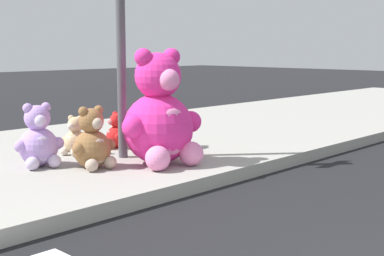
{
  "coord_description": "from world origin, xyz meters",
  "views": [
    {
      "loc": [
        -3.01,
        -0.61,
        1.46
      ],
      "look_at": [
        1.37,
        3.6,
        0.55
      ],
      "focal_mm": 50.32,
      "sensor_mm": 36.0,
      "label": 1
    }
  ],
  "objects_px": {
    "plush_red": "(116,134)",
    "plush_tan": "(75,139)",
    "sign_pole": "(121,14)",
    "plush_lavender": "(39,141)",
    "plush_lime": "(160,127)",
    "plush_brown": "(93,143)",
    "plush_pink_large": "(160,118)"
  },
  "relations": [
    {
      "from": "plush_lime",
      "to": "plush_tan",
      "type": "bearing_deg",
      "value": 156.06
    },
    {
      "from": "plush_red",
      "to": "plush_tan",
      "type": "xyz_separation_m",
      "value": [
        -0.63,
        0.01,
        0.0
      ]
    },
    {
      "from": "plush_red",
      "to": "plush_lavender",
      "type": "distance_m",
      "value": 1.32
    },
    {
      "from": "plush_lavender",
      "to": "plush_tan",
      "type": "distance_m",
      "value": 0.73
    },
    {
      "from": "plush_lime",
      "to": "plush_tan",
      "type": "height_order",
      "value": "plush_lime"
    },
    {
      "from": "plush_brown",
      "to": "plush_tan",
      "type": "bearing_deg",
      "value": 69.28
    },
    {
      "from": "plush_pink_large",
      "to": "plush_brown",
      "type": "xyz_separation_m",
      "value": [
        -0.67,
        0.37,
        -0.25
      ]
    },
    {
      "from": "plush_pink_large",
      "to": "plush_lime",
      "type": "relative_size",
      "value": 1.9
    },
    {
      "from": "plush_red",
      "to": "plush_lime",
      "type": "distance_m",
      "value": 0.59
    },
    {
      "from": "plush_pink_large",
      "to": "plush_brown",
      "type": "height_order",
      "value": "plush_pink_large"
    },
    {
      "from": "sign_pole",
      "to": "plush_lavender",
      "type": "height_order",
      "value": "sign_pole"
    },
    {
      "from": "plush_red",
      "to": "plush_brown",
      "type": "height_order",
      "value": "plush_brown"
    },
    {
      "from": "sign_pole",
      "to": "plush_lavender",
      "type": "relative_size",
      "value": 4.51
    },
    {
      "from": "plush_brown",
      "to": "plush_lime",
      "type": "bearing_deg",
      "value": 14.37
    },
    {
      "from": "plush_red",
      "to": "plush_brown",
      "type": "xyz_separation_m",
      "value": [
        -0.92,
        -0.77,
        0.08
      ]
    },
    {
      "from": "sign_pole",
      "to": "plush_tan",
      "type": "distance_m",
      "value": 1.63
    },
    {
      "from": "plush_lavender",
      "to": "plush_pink_large",
      "type": "bearing_deg",
      "value": -40.05
    },
    {
      "from": "plush_lime",
      "to": "plush_brown",
      "type": "relative_size",
      "value": 1.0
    },
    {
      "from": "sign_pole",
      "to": "plush_tan",
      "type": "bearing_deg",
      "value": 118.05
    },
    {
      "from": "plush_pink_large",
      "to": "plush_tan",
      "type": "height_order",
      "value": "plush_pink_large"
    },
    {
      "from": "plush_pink_large",
      "to": "plush_lavender",
      "type": "distance_m",
      "value": 1.37
    },
    {
      "from": "sign_pole",
      "to": "plush_lime",
      "type": "distance_m",
      "value": 1.6
    },
    {
      "from": "plush_lime",
      "to": "plush_pink_large",
      "type": "bearing_deg",
      "value": -132.64
    },
    {
      "from": "plush_red",
      "to": "plush_lavender",
      "type": "xyz_separation_m",
      "value": [
        -1.29,
        -0.27,
        0.09
      ]
    },
    {
      "from": "sign_pole",
      "to": "plush_brown",
      "type": "height_order",
      "value": "sign_pole"
    },
    {
      "from": "plush_lavender",
      "to": "plush_lime",
      "type": "bearing_deg",
      "value": -5.64
    },
    {
      "from": "sign_pole",
      "to": "plush_brown",
      "type": "distance_m",
      "value": 1.56
    },
    {
      "from": "plush_red",
      "to": "plush_tan",
      "type": "height_order",
      "value": "plush_tan"
    },
    {
      "from": "plush_red",
      "to": "plush_brown",
      "type": "relative_size",
      "value": 0.7
    },
    {
      "from": "plush_red",
      "to": "plush_lime",
      "type": "xyz_separation_m",
      "value": [
        0.39,
        -0.44,
        0.08
      ]
    },
    {
      "from": "plush_red",
      "to": "plush_lavender",
      "type": "height_order",
      "value": "plush_lavender"
    },
    {
      "from": "plush_red",
      "to": "sign_pole",
      "type": "bearing_deg",
      "value": -120.68
    }
  ]
}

